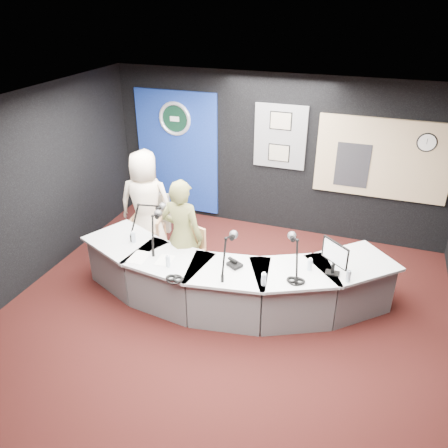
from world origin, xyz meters
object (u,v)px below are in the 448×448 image
(broadcast_desk, at_px, (228,279))
(armchair_right, at_px, (184,262))
(person_woman, at_px, (182,236))
(person_man, at_px, (146,203))
(armchair_left, at_px, (148,224))

(broadcast_desk, distance_m, armchair_right, 0.75)
(armchair_right, height_order, person_woman, person_woman)
(person_man, distance_m, person_woman, 1.24)
(broadcast_desk, xyz_separation_m, person_man, (-1.72, 0.87, 0.52))
(armchair_left, distance_m, armchair_right, 1.24)
(armchair_left, bearing_deg, person_man, 0.00)
(broadcast_desk, relative_size, person_man, 2.52)
(armchair_left, bearing_deg, broadcast_desk, -36.42)
(broadcast_desk, bearing_deg, person_woman, 170.79)
(person_man, bearing_deg, armchair_left, 180.00)
(broadcast_desk, distance_m, person_woman, 0.89)
(broadcast_desk, relative_size, armchair_left, 4.38)
(armchair_right, distance_m, person_woman, 0.44)
(armchair_right, bearing_deg, armchair_left, 161.36)
(armchair_right, relative_size, person_woman, 0.49)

